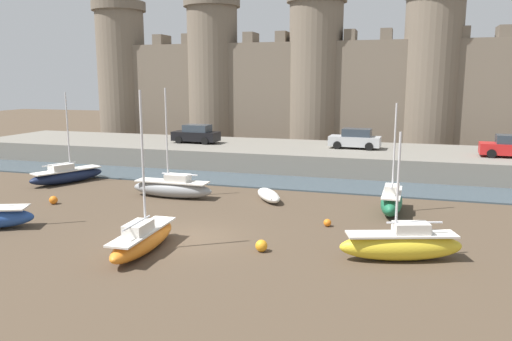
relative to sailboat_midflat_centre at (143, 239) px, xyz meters
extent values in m
plane|color=#4C3D2D|center=(1.11, 2.31, -0.58)|extent=(160.00, 160.00, 0.00)
cube|color=#3D4C56|center=(1.11, 15.52, -0.53)|extent=(80.00, 4.50, 0.10)
cube|color=slate|center=(1.11, 22.77, 0.23)|extent=(57.57, 10.00, 1.63)
cube|color=#706354|center=(1.11, 34.15, 4.89)|extent=(45.57, 2.80, 10.94)
cylinder|color=#706354|center=(-21.68, 34.15, 6.83)|extent=(5.43, 5.43, 14.82)
cylinder|color=#675B4D|center=(-21.68, 34.15, 14.73)|extent=(6.08, 6.08, 1.00)
cylinder|color=#706354|center=(-10.28, 34.15, 6.83)|extent=(5.43, 5.43, 14.82)
cylinder|color=#675B4D|center=(-10.28, 34.15, 14.73)|extent=(6.08, 6.08, 1.00)
cylinder|color=#706354|center=(1.11, 34.15, 6.83)|extent=(5.43, 5.43, 14.82)
cylinder|color=#706354|center=(12.50, 34.15, 6.83)|extent=(5.43, 5.43, 14.82)
cube|color=#6A5E4F|center=(-16.36, 34.15, 10.91)|extent=(1.10, 2.52, 1.10)
cube|color=#6A5E4F|center=(-12.87, 34.15, 10.91)|extent=(1.10, 2.52, 1.10)
cube|color=#6A5E4F|center=(-5.88, 34.15, 10.91)|extent=(1.10, 2.52, 1.10)
cube|color=#6A5E4F|center=(-2.38, 34.15, 10.91)|extent=(1.10, 2.52, 1.10)
cube|color=#6A5E4F|center=(4.60, 34.15, 10.91)|extent=(1.10, 2.52, 1.10)
cube|color=#6A5E4F|center=(8.10, 34.15, 10.91)|extent=(1.10, 2.52, 1.10)
cube|color=#6A5E4F|center=(15.09, 34.15, 10.91)|extent=(1.10, 2.52, 1.10)
cube|color=#6A5E4F|center=(18.58, 34.15, 10.91)|extent=(1.10, 2.52, 1.10)
ellipsoid|color=orange|center=(0.00, 0.03, -0.11)|extent=(1.40, 5.04, 0.96)
cube|color=silver|center=(0.00, 0.03, 0.33)|extent=(1.19, 4.43, 0.08)
cube|color=silver|center=(0.01, -0.35, 0.59)|extent=(0.85, 1.43, 0.44)
cylinder|color=silver|center=(-0.01, 0.28, 3.30)|extent=(0.10, 0.10, 5.85)
cylinder|color=silver|center=(0.02, -0.47, 0.82)|extent=(0.15, 2.25, 0.08)
ellipsoid|color=yellow|center=(10.47, 2.18, -0.02)|extent=(5.10, 2.65, 1.12)
cube|color=silver|center=(10.47, 2.18, 0.50)|extent=(4.48, 2.29, 0.08)
cube|color=silver|center=(10.83, 2.29, 0.76)|extent=(1.56, 1.15, 0.44)
cylinder|color=silver|center=(10.24, 2.10, 2.59)|extent=(0.10, 0.10, 4.10)
cylinder|color=silver|center=(10.95, 2.33, 0.99)|extent=(2.16, 0.77, 0.08)
ellipsoid|color=gray|center=(-3.24, 9.35, -0.06)|extent=(5.27, 1.36, 1.04)
cube|color=silver|center=(-3.24, 9.35, 0.42)|extent=(4.64, 1.16, 0.08)
cube|color=silver|center=(-2.85, 9.35, 0.68)|extent=(1.48, 0.87, 0.44)
cylinder|color=silver|center=(-3.51, 9.36, 3.30)|extent=(0.10, 0.10, 5.68)
cylinder|color=silver|center=(-2.72, 9.35, 0.91)|extent=(2.37, 0.10, 0.08)
ellipsoid|color=#1E6B47|center=(9.88, 9.46, 0.02)|extent=(1.21, 4.03, 1.20)
cube|color=silver|center=(9.88, 9.46, 0.58)|extent=(1.03, 3.55, 0.08)
cube|color=silver|center=(9.87, 9.16, 0.84)|extent=(0.76, 1.14, 0.44)
cylinder|color=silver|center=(9.88, 9.66, 3.01)|extent=(0.10, 0.10, 4.78)
cylinder|color=silver|center=(9.87, 9.06, 1.07)|extent=(0.12, 1.80, 0.08)
ellipsoid|color=#141E3D|center=(-12.31, 11.21, -0.11)|extent=(3.54, 5.49, 0.95)
cube|color=silver|center=(-12.31, 11.21, 0.33)|extent=(3.08, 4.81, 0.08)
cube|color=silver|center=(-12.48, 10.85, 0.59)|extent=(1.47, 1.76, 0.44)
cylinder|color=silver|center=(-12.20, 11.46, 3.06)|extent=(0.10, 0.10, 5.39)
cylinder|color=silver|center=(-12.53, 10.72, 0.82)|extent=(1.08, 2.24, 0.08)
ellipsoid|color=silver|center=(2.70, 10.23, -0.24)|extent=(2.48, 3.00, 0.69)
ellipsoid|color=white|center=(2.70, 10.23, -0.18)|extent=(2.00, 2.44, 0.38)
cube|color=beige|center=(2.58, 10.41, -0.14)|extent=(0.80, 0.63, 0.06)
cube|color=beige|center=(3.35, 9.27, -0.16)|extent=(0.60, 0.53, 0.08)
sphere|color=orange|center=(6.92, 5.97, -0.39)|extent=(0.38, 0.38, 0.38)
sphere|color=orange|center=(4.79, 1.49, -0.32)|extent=(0.52, 0.52, 0.52)
sphere|color=orange|center=(-9.17, 5.80, -0.34)|extent=(0.48, 0.48, 0.48)
cube|color=#B2B5B7|center=(6.46, 23.02, 1.65)|extent=(4.18, 1.89, 0.80)
cube|color=#2D3842|center=(6.61, 23.01, 2.35)|extent=(2.32, 1.60, 0.64)
cylinder|color=black|center=(5.15, 22.23, 1.37)|extent=(0.65, 0.21, 0.64)
cylinder|color=black|center=(5.23, 23.93, 1.37)|extent=(0.65, 0.21, 0.64)
cylinder|color=black|center=(7.69, 22.11, 1.37)|extent=(0.65, 0.21, 0.64)
cylinder|color=black|center=(7.77, 23.81, 1.37)|extent=(0.65, 0.21, 0.64)
cube|color=black|center=(-7.39, 22.57, 1.65)|extent=(4.18, 1.89, 0.80)
cube|color=#2D3842|center=(-7.24, 22.56, 2.35)|extent=(2.32, 1.60, 0.64)
cylinder|color=black|center=(-8.70, 21.78, 1.37)|extent=(0.65, 0.21, 0.64)
cylinder|color=black|center=(-8.62, 23.48, 1.37)|extent=(0.65, 0.21, 0.64)
cylinder|color=black|center=(-6.16, 21.66, 1.37)|extent=(0.65, 0.21, 0.64)
cylinder|color=black|center=(-6.08, 23.36, 1.37)|extent=(0.65, 0.21, 0.64)
cube|color=red|center=(17.70, 21.57, 1.65)|extent=(4.18, 1.89, 0.80)
cylinder|color=black|center=(16.39, 20.78, 1.37)|extent=(0.65, 0.21, 0.64)
cylinder|color=black|center=(16.47, 22.47, 1.37)|extent=(0.65, 0.21, 0.64)
camera|label=1|loc=(10.43, -17.96, 6.68)|focal=35.00mm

